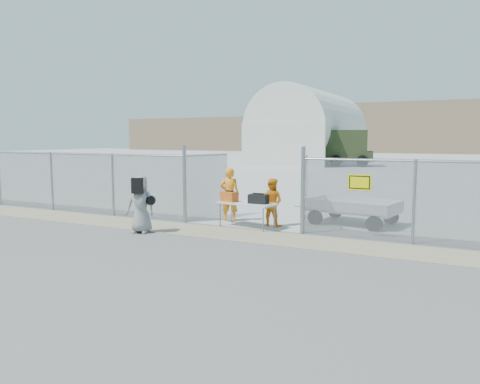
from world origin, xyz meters
The scene contains 14 objects.
ground centered at (0.00, 0.00, 0.00)m, with size 160.00×160.00×0.00m, color #545353.
tarmac_inside centered at (0.00, 42.00, 0.01)m, with size 160.00×80.00×0.01m, color #A6A6A6.
dirt_strip centered at (0.00, 1.00, 0.01)m, with size 44.00×1.60×0.01m, color gray.
distant_hills centered at (5.00, 78.00, 4.50)m, with size 140.00×6.00×9.00m, color #7F684F, non-canonical shape.
chain_link_fence centered at (0.00, 2.00, 1.10)m, with size 40.00×0.20×2.20m, color gray, non-canonical shape.
quonset_hangar centered at (-10.00, 40.00, 4.00)m, with size 9.00×18.00×8.00m, color beige, non-canonical shape.
folding_table centered at (0.17, 2.12, 0.39)m, with size 1.81×0.76×0.77m, color silver, non-canonical shape.
orange_bag centered at (-0.43, 2.12, 0.92)m, with size 0.49×0.32×0.30m, color #CD5718.
black_duffel centered at (0.57, 2.11, 0.91)m, with size 0.57×0.34×0.28m, color black.
security_worker_left centered at (-0.82, 2.88, 0.89)m, with size 0.65×0.42×1.77m, color orange.
security_worker_right centered at (0.77, 2.66, 0.75)m, with size 0.73×0.57×1.50m, color orange.
visitor centered at (-2.23, 0.04, 0.84)m, with size 0.82×0.53×1.67m, color gray.
utility_trailer centered at (2.98, 4.09, 0.43)m, with size 3.51×1.81×0.85m, color silver, non-canonical shape.
military_truck centered at (-5.83, 34.27, 1.73)m, with size 7.26×2.68×3.46m, color #253118, non-canonical shape.
Camera 1 is at (6.30, -10.63, 2.74)m, focal length 35.00 mm.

